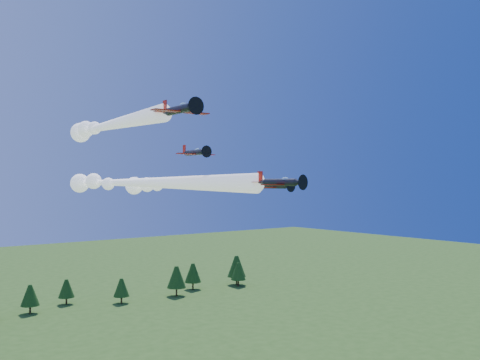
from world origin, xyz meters
TOP-DOWN VIEW (x-y plane):
  - plane_lead at (-2.69, 21.16)m, footprint 13.01×55.99m
  - plane_left at (-8.03, 22.72)m, footprint 8.13×44.57m
  - plane_right at (7.28, 25.61)m, footprint 8.11×46.38m
  - plane_slot at (-1.29, 6.00)m, footprint 6.35×6.92m
  - treeline at (6.72, 108.62)m, footprint 172.93×18.19m

SIDE VIEW (x-z plane):
  - treeline at x=6.72m, z-range 0.65..12.26m
  - plane_right at x=7.28m, z-range 38.45..42.15m
  - plane_lead at x=-2.69m, z-range 38.93..42.63m
  - plane_slot at x=-1.29m, z-range 44.19..46.43m
  - plane_left at x=-8.03m, z-range 48.50..52.20m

